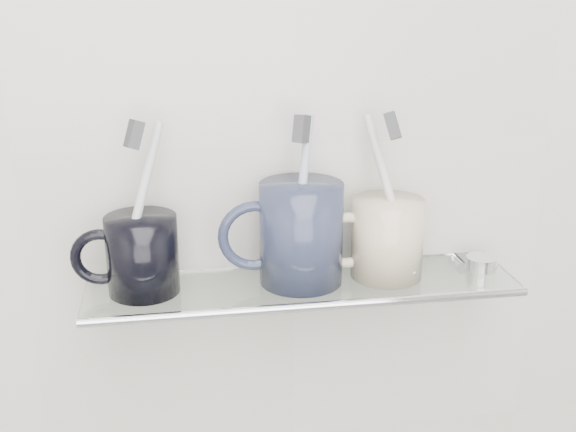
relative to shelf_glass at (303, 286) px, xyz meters
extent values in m
plane|color=beige|center=(0.00, 0.06, 0.15)|extent=(2.50, 0.00, 2.50)
cube|color=silver|center=(0.00, 0.00, 0.00)|extent=(0.50, 0.12, 0.01)
cylinder|color=silver|center=(0.00, -0.06, 0.00)|extent=(0.50, 0.01, 0.01)
cylinder|color=silver|center=(-0.21, 0.05, -0.01)|extent=(0.02, 0.03, 0.02)
cylinder|color=silver|center=(0.21, 0.05, -0.01)|extent=(0.02, 0.03, 0.02)
cylinder|color=black|center=(-0.18, 0.00, 0.05)|extent=(0.09, 0.09, 0.09)
torus|color=black|center=(-0.23, 0.00, 0.05)|extent=(0.07, 0.01, 0.07)
cylinder|color=silver|center=(-0.18, 0.00, 0.10)|extent=(0.07, 0.05, 0.18)
cube|color=#3A3B3D|center=(-0.18, 0.00, 0.19)|extent=(0.03, 0.03, 0.03)
cylinder|color=#242A41|center=(0.00, 0.00, 0.06)|extent=(0.13, 0.13, 0.12)
torus|color=#242A41|center=(-0.06, 0.00, 0.06)|extent=(0.08, 0.01, 0.08)
cylinder|color=#A8BBD1|center=(0.00, 0.00, 0.10)|extent=(0.04, 0.04, 0.19)
cube|color=#3A3B3D|center=(0.00, 0.00, 0.19)|extent=(0.03, 0.03, 0.03)
cylinder|color=beige|center=(0.10, 0.00, 0.05)|extent=(0.11, 0.11, 0.09)
torus|color=beige|center=(0.05, 0.00, 0.05)|extent=(0.07, 0.01, 0.07)
cylinder|color=beige|center=(0.10, 0.00, 0.10)|extent=(0.06, 0.08, 0.18)
cube|color=#3A3B3D|center=(0.10, 0.00, 0.19)|extent=(0.03, 0.03, 0.04)
cylinder|color=silver|center=(0.22, 0.00, 0.01)|extent=(0.04, 0.04, 0.02)
camera|label=1|loc=(-0.14, -0.76, 0.35)|focal=45.00mm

